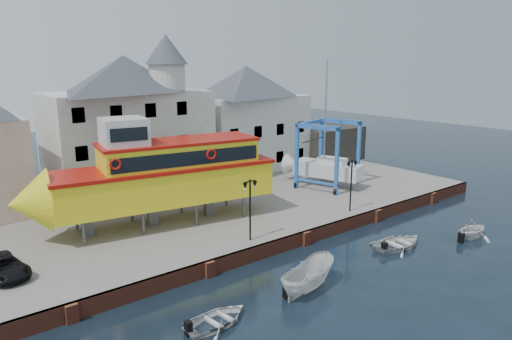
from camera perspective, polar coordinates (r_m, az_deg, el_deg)
ground at (r=32.80m, az=6.22°, el=-9.31°), size 140.00×140.00×0.00m
hardstanding at (r=40.74m, az=-4.58°, el=-3.97°), size 44.00×22.00×1.00m
quay_wall at (r=32.68m, az=6.11°, el=-8.45°), size 44.00×0.47×1.00m
building_white_main at (r=43.53m, az=-15.58°, el=5.92°), size 14.00×8.30×14.00m
building_white_right at (r=50.98m, az=-1.19°, el=6.58°), size 12.00×8.00×11.20m
shed_dark at (r=56.58m, az=8.22°, el=3.43°), size 8.00×7.00×4.00m
lamp_post_left at (r=29.79m, az=-0.75°, el=-3.06°), size 1.12×0.32×4.20m
lamp_post_right at (r=36.50m, az=11.87°, el=-0.28°), size 1.12×0.32×4.20m
tour_boat at (r=33.33m, az=-12.99°, el=-0.64°), size 18.62×7.01×7.92m
travel_lift at (r=44.33m, az=8.14°, el=0.69°), size 6.57×8.09×11.87m
van at (r=29.33m, az=-29.04°, el=-10.51°), size 2.54×4.31×1.12m
motorboat_a at (r=26.89m, az=6.45°, el=-14.66°), size 4.85×2.76×1.77m
motorboat_b at (r=33.75m, az=17.34°, el=-9.20°), size 4.30×3.21×0.85m
motorboat_c at (r=37.40m, az=25.36°, el=-7.67°), size 3.26×2.89×1.60m
motorboat_d at (r=23.78m, az=-4.88°, el=-18.65°), size 3.78×2.90×0.73m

